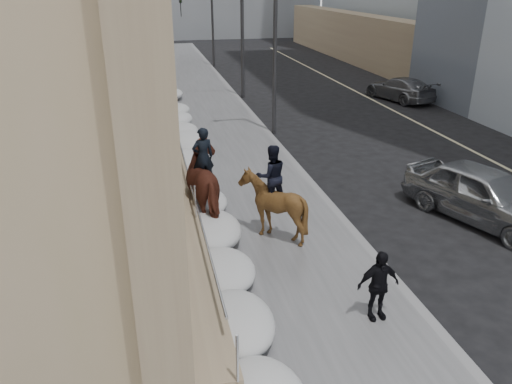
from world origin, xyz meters
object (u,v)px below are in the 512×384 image
Objects in this scene: mounted_horse_right at (272,201)px; pedestrian at (378,285)px; car_grey at (400,89)px; mounted_horse_left at (210,183)px; car_silver at (484,194)px.

mounted_horse_right is 1.66× the size of pedestrian.
pedestrian reaches higher than car_grey.
mounted_horse_left is 8.11m from car_silver.
mounted_horse_right is (1.52, -1.32, -0.12)m from mounted_horse_left.
mounted_horse_left is 0.61× the size of car_grey.
car_silver is (5.19, 3.83, -0.06)m from pedestrian.
mounted_horse_left is 1.84× the size of pedestrian.
mounted_horse_right is 4.19m from pedestrian.
mounted_horse_left reaches higher than mounted_horse_right.
car_silver is (6.43, -0.16, -0.35)m from mounted_horse_right.
car_grey is at bearing -144.55° from mounted_horse_left.
mounted_horse_left is 1.11× the size of mounted_horse_right.
mounted_horse_left is at bearing 148.95° from car_silver.
car_grey is (5.30, 15.43, -0.15)m from car_silver.
mounted_horse_left is at bearing 115.67° from pedestrian.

